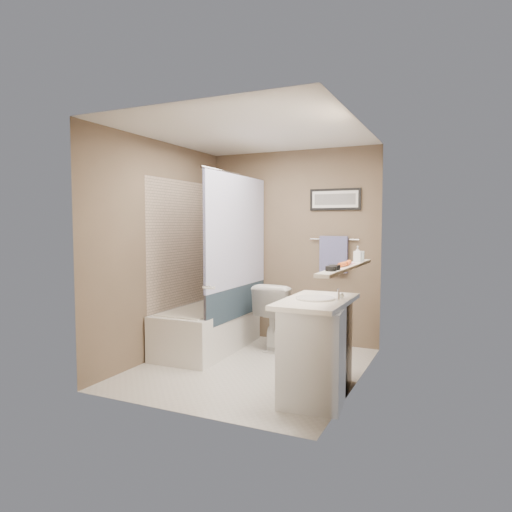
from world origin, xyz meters
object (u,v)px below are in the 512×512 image
at_px(candle_bowl_near, 331,269).
at_px(glass_jar, 360,256).
at_px(hair_brush_front, 344,264).
at_px(bathtub, 208,328).
at_px(candle_bowl_far, 335,267).
at_px(vanity, 317,350).
at_px(toilet, 282,315).
at_px(soap_bottle, 357,254).
at_px(hair_brush_back, 348,263).

height_order(candle_bowl_near, glass_jar, glass_jar).
bearing_deg(hair_brush_front, bathtub, 158.65).
height_order(bathtub, candle_bowl_far, candle_bowl_far).
xyz_separation_m(hair_brush_front, glass_jar, (0.00, 0.67, 0.03)).
xyz_separation_m(bathtub, vanity, (1.60, -0.86, 0.15)).
bearing_deg(toilet, soap_bottle, 153.56).
distance_m(bathtub, soap_bottle, 2.02).
distance_m(candle_bowl_far, glass_jar, 0.98).
relative_size(toilet, vanity, 0.87).
relative_size(hair_brush_front, hair_brush_back, 1.00).
bearing_deg(soap_bottle, candle_bowl_near, -90.00).
bearing_deg(soap_bottle, glass_jar, 90.00).
bearing_deg(toilet, candle_bowl_near, 127.34).
bearing_deg(bathtub, candle_bowl_far, -30.93).
bearing_deg(glass_jar, candle_bowl_near, -90.00).
bearing_deg(candle_bowl_near, toilet, 123.03).
bearing_deg(soap_bottle, bathtub, 175.04).
distance_m(bathtub, toilet, 0.90).
distance_m(vanity, soap_bottle, 1.08).
height_order(toilet, candle_bowl_near, candle_bowl_near).
height_order(hair_brush_front, hair_brush_back, same).
bearing_deg(toilet, vanity, 126.75).
relative_size(candle_bowl_far, soap_bottle, 0.58).
height_order(bathtub, candle_bowl_near, candle_bowl_near).
xyz_separation_m(glass_jar, soap_bottle, (0.00, -0.13, 0.03)).
relative_size(toilet, hair_brush_back, 3.58).
distance_m(bathtub, glass_jar, 2.01).
bearing_deg(candle_bowl_near, vanity, 125.94).
relative_size(candle_bowl_far, glass_jar, 0.90).
xyz_separation_m(toilet, glass_jar, (1.02, -0.48, 0.77)).
xyz_separation_m(bathtub, candle_bowl_far, (1.79, -1.00, 0.89)).
bearing_deg(bathtub, soap_bottle, -6.62).
bearing_deg(soap_bottle, candle_bowl_far, -90.00).
xyz_separation_m(toilet, soap_bottle, (1.02, -0.61, 0.80)).
height_order(candle_bowl_near, hair_brush_front, hair_brush_front).
distance_m(hair_brush_front, hair_brush_back, 0.13).
bearing_deg(bathtub, hair_brush_front, -23.01).
height_order(bathtub, toilet, toilet).
bearing_deg(vanity, candle_bowl_far, -43.61).
height_order(bathtub, soap_bottle, soap_bottle).
xyz_separation_m(hair_brush_front, soap_bottle, (0.00, 0.54, 0.06)).
height_order(bathtub, hair_brush_front, hair_brush_front).
bearing_deg(toilet, candle_bowl_far, 129.37).
bearing_deg(hair_brush_front, candle_bowl_near, -90.00).
distance_m(hair_brush_front, glass_jar, 0.67).
height_order(bathtub, vanity, vanity).
relative_size(candle_bowl_near, soap_bottle, 0.58).
relative_size(bathtub, toilet, 1.91).
relative_size(vanity, hair_brush_back, 4.09).
distance_m(bathtub, candle_bowl_near, 2.28).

